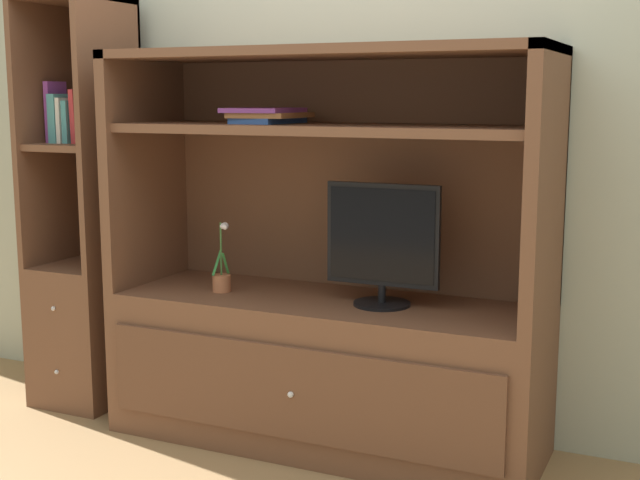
# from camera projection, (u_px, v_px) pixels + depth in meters

# --- Properties ---
(ground_plane) EXTENTS (8.00, 8.00, 0.00)m
(ground_plane) POSITION_uv_depth(u_px,v_px,m) (281.00, 479.00, 3.22)
(ground_plane) COLOR #99754C
(painted_rear_wall) EXTENTS (6.00, 0.10, 2.80)m
(painted_rear_wall) POSITION_uv_depth(u_px,v_px,m) (359.00, 100.00, 3.66)
(painted_rear_wall) COLOR #ADB29E
(painted_rear_wall) RESTS_ON ground_plane
(media_console) EXTENTS (1.77, 0.62, 1.60)m
(media_console) POSITION_uv_depth(u_px,v_px,m) (326.00, 325.00, 3.51)
(media_console) COLOR brown
(media_console) RESTS_ON ground_plane
(tv_monitor) EXTENTS (0.46, 0.23, 0.48)m
(tv_monitor) POSITION_uv_depth(u_px,v_px,m) (382.00, 243.00, 3.33)
(tv_monitor) COLOR black
(tv_monitor) RESTS_ON media_console
(potted_plant) EXTENTS (0.08, 0.08, 0.29)m
(potted_plant) POSITION_uv_depth(u_px,v_px,m) (222.00, 276.00, 3.60)
(potted_plant) COLOR #B26642
(potted_plant) RESTS_ON media_console
(magazine_stack) EXTENTS (0.28, 0.35, 0.06)m
(magazine_stack) POSITION_uv_depth(u_px,v_px,m) (268.00, 115.00, 3.46)
(magazine_stack) COLOR #2D519E
(magazine_stack) RESTS_ON media_console
(bookshelf_tall) EXTENTS (0.39, 0.45, 1.86)m
(bookshelf_tall) POSITION_uv_depth(u_px,v_px,m) (87.00, 269.00, 3.99)
(bookshelf_tall) COLOR brown
(bookshelf_tall) RESTS_ON ground_plane
(upright_book_row) EXTENTS (0.17, 0.16, 0.28)m
(upright_book_row) POSITION_uv_depth(u_px,v_px,m) (68.00, 118.00, 3.89)
(upright_book_row) COLOR purple
(upright_book_row) RESTS_ON bookshelf_tall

